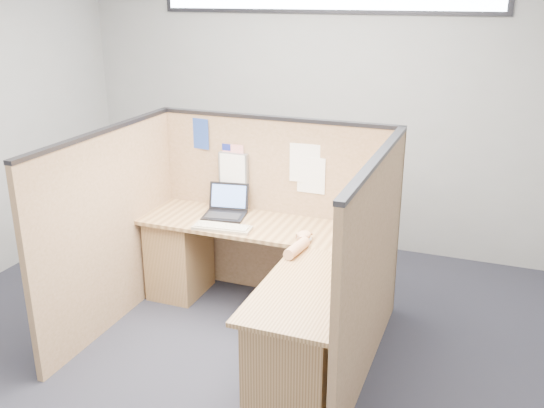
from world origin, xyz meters
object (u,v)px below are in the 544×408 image
at_px(mouse, 304,238).
at_px(keyboard, 222,227).
at_px(l_desk, 265,288).
at_px(laptop, 227,208).

bearing_deg(mouse, keyboard, 180.00).
distance_m(l_desk, mouse, 0.47).
bearing_deg(keyboard, mouse, -5.42).
xyz_separation_m(l_desk, mouse, (0.24, 0.19, 0.36)).
height_order(l_desk, keyboard, keyboard).
distance_m(keyboard, mouse, 0.67).
bearing_deg(laptop, keyboard, -81.98).
distance_m(laptop, mouse, 0.82).
relative_size(laptop, keyboard, 0.78).
relative_size(laptop, mouse, 3.12).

